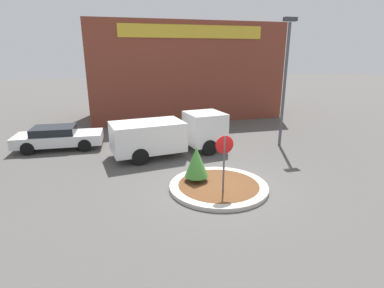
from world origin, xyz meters
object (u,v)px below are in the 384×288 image
at_px(stop_sign, 224,155).
at_px(utility_truck, 170,134).
at_px(parked_sedan_white, 58,137).
at_px(light_pole, 285,75).

bearing_deg(stop_sign, utility_truck, 100.98).
relative_size(stop_sign, utility_truck, 0.38).
relative_size(parked_sedan_white, light_pole, 0.68).
height_order(utility_truck, parked_sedan_white, utility_truck).
xyz_separation_m(utility_truck, light_pole, (6.44, -0.04, 2.91)).
bearing_deg(parked_sedan_white, light_pole, -9.52).
height_order(stop_sign, utility_truck, stop_sign).
relative_size(stop_sign, light_pole, 0.34).
distance_m(utility_truck, light_pole, 7.06).
bearing_deg(parked_sedan_white, utility_truck, -21.03).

